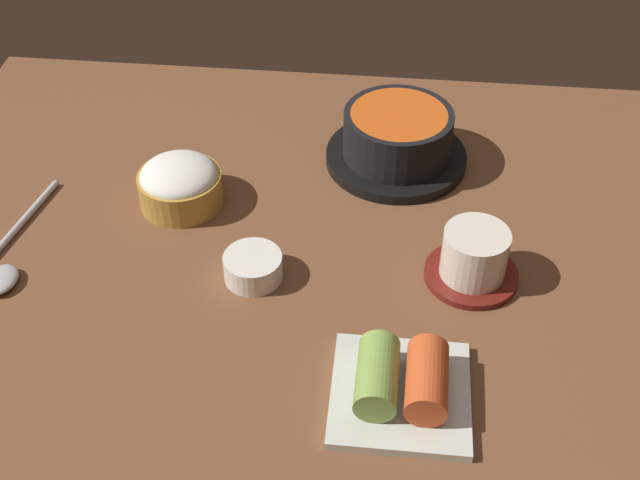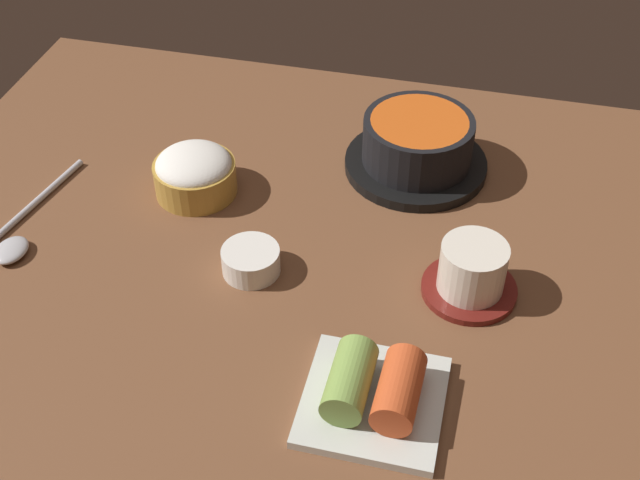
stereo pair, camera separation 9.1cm
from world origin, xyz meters
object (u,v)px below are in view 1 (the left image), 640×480
Objects in this scene: stone_pot at (397,139)px; spoon at (7,261)px; tea_cup_with_saucer at (474,257)px; banchan_cup_center at (253,266)px; rice_bowl at (180,183)px; kimchi_plate at (401,384)px.

spoon is at bearing -150.71° from stone_pot.
stone_pot reaches higher than tea_cup_with_saucer.
stone_pot reaches higher than spoon.
stone_pot is 1.75× the size of tea_cup_with_saucer.
banchan_cup_center is (-23.70, -2.39, -1.38)cm from tea_cup_with_saucer.
tea_cup_with_saucer is (8.95, -20.42, -0.50)cm from stone_pot.
rice_bowl is 38.04cm from kimchi_plate.
banchan_cup_center is at bearing 138.30° from kimchi_plate.
banchan_cup_center is at bearing -47.88° from rice_bowl.
tea_cup_with_saucer is at bearing -15.36° from rice_bowl.
rice_bowl is at bearing 132.12° from banchan_cup_center.
banchan_cup_center is at bearing -122.89° from stone_pot.
rice_bowl is 16.03cm from banchan_cup_center.
kimchi_plate is at bearing -44.29° from rice_bowl.
spoon is at bearing -178.05° from banchan_cup_center.
banchan_cup_center is (-14.75, -22.81, -1.88)cm from stone_pot.
rice_bowl is 21.31cm from spoon.
tea_cup_with_saucer reaches higher than banchan_cup_center.
spoon is at bearing 162.66° from kimchi_plate.
kimchi_plate is 46.23cm from spoon.
stone_pot is at bearing 92.68° from kimchi_plate.
rice_bowl is 35.69cm from tea_cup_with_saucer.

